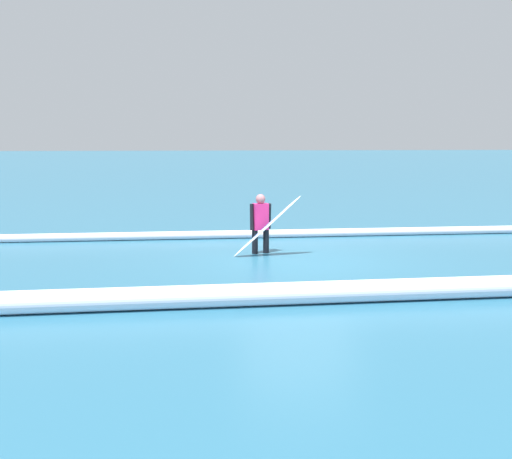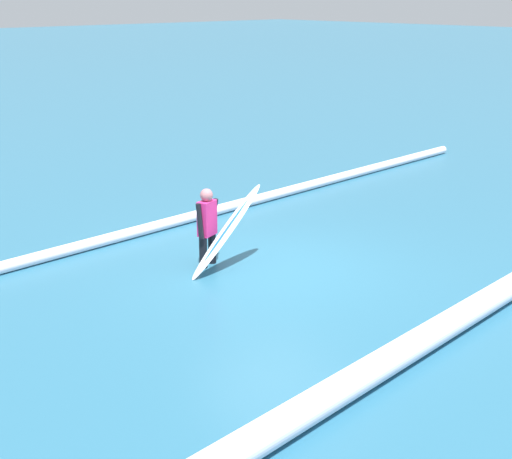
% 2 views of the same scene
% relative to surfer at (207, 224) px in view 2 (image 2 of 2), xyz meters
% --- Properties ---
extents(ground_plane, '(185.14, 185.14, 0.00)m').
position_rel_surfer_xyz_m(ground_plane, '(-0.76, 0.96, -0.76)').
color(ground_plane, '#27617E').
extents(surfer, '(0.50, 0.31, 1.38)m').
position_rel_surfer_xyz_m(surfer, '(0.00, 0.00, 0.00)').
color(surfer, black).
rests_on(surfer, ground_plane).
extents(surfboard, '(1.55, 0.28, 1.41)m').
position_rel_surfer_xyz_m(surfboard, '(-0.12, 0.38, -0.07)').
color(surfboard, white).
rests_on(surfboard, ground_plane).
extents(wave_crest_foreground, '(25.35, 0.91, 0.21)m').
position_rel_surfer_xyz_m(wave_crest_foreground, '(1.51, -2.13, -0.66)').
color(wave_crest_foreground, white).
rests_on(wave_crest_foreground, ground_plane).
extents(wave_crest_midground, '(16.16, 1.12, 0.37)m').
position_rel_surfer_xyz_m(wave_crest_midground, '(0.91, 4.51, -0.58)').
color(wave_crest_midground, white).
rests_on(wave_crest_midground, ground_plane).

